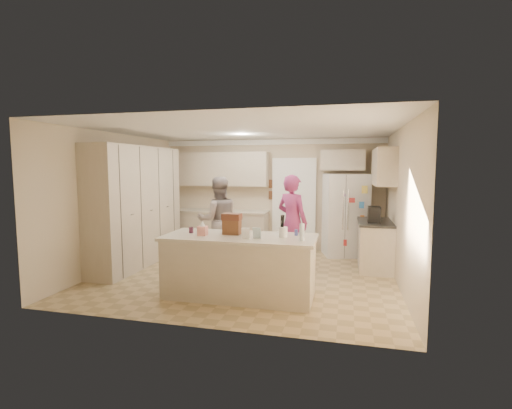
% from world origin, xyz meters
% --- Properties ---
extents(floor, '(5.20, 4.60, 0.02)m').
position_xyz_m(floor, '(0.00, 0.00, -0.01)').
color(floor, tan).
rests_on(floor, ground).
extents(ceiling, '(5.20, 4.60, 0.02)m').
position_xyz_m(ceiling, '(0.00, 0.00, 2.61)').
color(ceiling, white).
rests_on(ceiling, wall_back).
extents(wall_back, '(5.20, 0.02, 2.60)m').
position_xyz_m(wall_back, '(0.00, 2.31, 1.30)').
color(wall_back, beige).
rests_on(wall_back, ground).
extents(wall_front, '(5.20, 0.02, 2.60)m').
position_xyz_m(wall_front, '(0.00, -2.31, 1.30)').
color(wall_front, beige).
rests_on(wall_front, ground).
extents(wall_left, '(0.02, 4.60, 2.60)m').
position_xyz_m(wall_left, '(-2.61, 0.00, 1.30)').
color(wall_left, beige).
rests_on(wall_left, ground).
extents(wall_right, '(0.02, 4.60, 2.60)m').
position_xyz_m(wall_right, '(2.61, 0.00, 1.30)').
color(wall_right, beige).
rests_on(wall_right, ground).
extents(crown_back, '(5.20, 0.08, 0.12)m').
position_xyz_m(crown_back, '(0.00, 2.26, 2.53)').
color(crown_back, white).
rests_on(crown_back, wall_back).
extents(pantry_bank, '(0.60, 2.60, 2.35)m').
position_xyz_m(pantry_bank, '(-2.30, 0.20, 1.18)').
color(pantry_bank, beige).
rests_on(pantry_bank, floor).
extents(back_base_cab, '(2.20, 0.60, 0.88)m').
position_xyz_m(back_base_cab, '(-1.15, 2.00, 0.44)').
color(back_base_cab, beige).
rests_on(back_base_cab, floor).
extents(back_countertop, '(2.24, 0.63, 0.04)m').
position_xyz_m(back_countertop, '(-1.15, 1.99, 0.90)').
color(back_countertop, beige).
rests_on(back_countertop, back_base_cab).
extents(back_upper_cab, '(2.20, 0.35, 0.80)m').
position_xyz_m(back_upper_cab, '(-1.15, 2.12, 1.90)').
color(back_upper_cab, beige).
rests_on(back_upper_cab, wall_back).
extents(doorway_opening, '(0.90, 0.06, 2.10)m').
position_xyz_m(doorway_opening, '(0.55, 2.28, 1.05)').
color(doorway_opening, black).
rests_on(doorway_opening, floor).
extents(doorway_casing, '(1.02, 0.03, 2.22)m').
position_xyz_m(doorway_casing, '(0.55, 2.24, 1.05)').
color(doorway_casing, white).
rests_on(doorway_casing, floor).
extents(wall_frame_upper, '(0.15, 0.02, 0.20)m').
position_xyz_m(wall_frame_upper, '(0.02, 2.27, 1.55)').
color(wall_frame_upper, brown).
rests_on(wall_frame_upper, wall_back).
extents(wall_frame_lower, '(0.15, 0.02, 0.20)m').
position_xyz_m(wall_frame_lower, '(0.02, 2.27, 1.28)').
color(wall_frame_lower, brown).
rests_on(wall_frame_lower, wall_back).
extents(refrigerator, '(1.05, 0.91, 1.80)m').
position_xyz_m(refrigerator, '(1.73, 1.96, 0.90)').
color(refrigerator, white).
rests_on(refrigerator, floor).
extents(fridge_seam, '(0.02, 0.02, 1.78)m').
position_xyz_m(fridge_seam, '(1.73, 1.61, 0.90)').
color(fridge_seam, gray).
rests_on(fridge_seam, refrigerator).
extents(fridge_dispenser, '(0.22, 0.03, 0.35)m').
position_xyz_m(fridge_dispenser, '(1.51, 1.60, 1.15)').
color(fridge_dispenser, black).
rests_on(fridge_dispenser, refrigerator).
extents(fridge_handle_l, '(0.02, 0.02, 0.85)m').
position_xyz_m(fridge_handle_l, '(1.68, 1.59, 1.05)').
color(fridge_handle_l, silver).
rests_on(fridge_handle_l, refrigerator).
extents(fridge_handle_r, '(0.02, 0.02, 0.85)m').
position_xyz_m(fridge_handle_r, '(1.78, 1.59, 1.05)').
color(fridge_handle_r, silver).
rests_on(fridge_handle_r, refrigerator).
extents(over_fridge_cab, '(0.95, 0.35, 0.45)m').
position_xyz_m(over_fridge_cab, '(1.65, 2.12, 2.10)').
color(over_fridge_cab, beige).
rests_on(over_fridge_cab, wall_back).
extents(right_base_cab, '(0.60, 1.20, 0.88)m').
position_xyz_m(right_base_cab, '(2.30, 1.00, 0.44)').
color(right_base_cab, beige).
rests_on(right_base_cab, floor).
extents(right_countertop, '(0.63, 1.24, 0.04)m').
position_xyz_m(right_countertop, '(2.29, 1.00, 0.90)').
color(right_countertop, '#2D2B28').
rests_on(right_countertop, right_base_cab).
extents(right_upper_cab, '(0.35, 1.50, 0.70)m').
position_xyz_m(right_upper_cab, '(2.43, 1.20, 1.95)').
color(right_upper_cab, beige).
rests_on(right_upper_cab, wall_right).
extents(coffee_maker, '(0.22, 0.28, 0.30)m').
position_xyz_m(coffee_maker, '(2.25, 0.80, 1.07)').
color(coffee_maker, black).
rests_on(coffee_maker, right_countertop).
extents(island_base, '(2.20, 0.90, 0.88)m').
position_xyz_m(island_base, '(0.20, -1.10, 0.44)').
color(island_base, beige).
rests_on(island_base, floor).
extents(island_top, '(2.28, 0.96, 0.05)m').
position_xyz_m(island_top, '(0.20, -1.10, 0.90)').
color(island_top, beige).
rests_on(island_top, island_base).
extents(utensil_crock, '(0.13, 0.13, 0.15)m').
position_xyz_m(utensil_crock, '(0.85, -1.05, 1.00)').
color(utensil_crock, white).
rests_on(utensil_crock, island_top).
extents(tissue_box, '(0.13, 0.13, 0.14)m').
position_xyz_m(tissue_box, '(-0.35, -1.20, 1.00)').
color(tissue_box, '#E68C83').
rests_on(tissue_box, island_top).
extents(tissue_plume, '(0.08, 0.08, 0.08)m').
position_xyz_m(tissue_plume, '(-0.35, -1.20, 1.10)').
color(tissue_plume, white).
rests_on(tissue_plume, tissue_box).
extents(dollhouse_body, '(0.26, 0.18, 0.22)m').
position_xyz_m(dollhouse_body, '(0.05, -1.00, 1.04)').
color(dollhouse_body, brown).
rests_on(dollhouse_body, island_top).
extents(dollhouse_roof, '(0.28, 0.20, 0.10)m').
position_xyz_m(dollhouse_roof, '(0.05, -1.00, 1.20)').
color(dollhouse_roof, '#592D1E').
rests_on(dollhouse_roof, dollhouse_body).
extents(jam_jar, '(0.07, 0.07, 0.09)m').
position_xyz_m(jam_jar, '(-0.60, -1.05, 0.97)').
color(jam_jar, '#59263F').
rests_on(jam_jar, island_top).
extents(greeting_card_a, '(0.12, 0.06, 0.16)m').
position_xyz_m(greeting_card_a, '(0.35, -1.30, 1.01)').
color(greeting_card_a, white).
rests_on(greeting_card_a, island_top).
extents(greeting_card_b, '(0.12, 0.05, 0.16)m').
position_xyz_m(greeting_card_b, '(0.50, -1.25, 1.01)').
color(greeting_card_b, silver).
rests_on(greeting_card_b, island_top).
extents(water_bottle, '(0.07, 0.07, 0.24)m').
position_xyz_m(water_bottle, '(1.15, -1.25, 1.04)').
color(water_bottle, silver).
rests_on(water_bottle, island_top).
extents(shaker_salt, '(0.05, 0.05, 0.09)m').
position_xyz_m(shaker_salt, '(1.02, -0.88, 0.97)').
color(shaker_salt, '#3E4A9E').
rests_on(shaker_salt, island_top).
extents(shaker_pepper, '(0.05, 0.05, 0.09)m').
position_xyz_m(shaker_pepper, '(1.09, -0.88, 0.97)').
color(shaker_pepper, '#3E4A9E').
rests_on(shaker_pepper, island_top).
extents(teen_boy, '(1.06, 0.97, 1.76)m').
position_xyz_m(teen_boy, '(-0.77, 0.68, 0.88)').
color(teen_boy, gray).
rests_on(teen_boy, floor).
extents(teen_girl, '(0.79, 0.70, 1.81)m').
position_xyz_m(teen_girl, '(0.75, 0.60, 0.90)').
color(teen_girl, '#B03371').
rests_on(teen_girl, floor).
extents(fridge_magnets, '(0.76, 0.02, 1.44)m').
position_xyz_m(fridge_magnets, '(1.73, 1.60, 0.90)').
color(fridge_magnets, tan).
rests_on(fridge_magnets, refrigerator).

